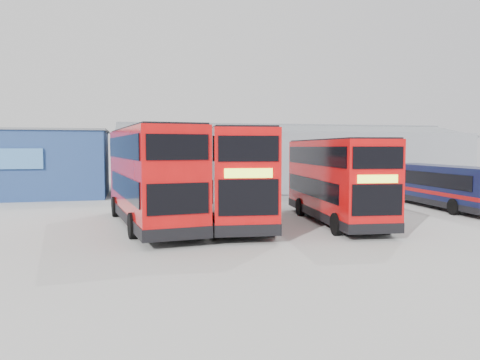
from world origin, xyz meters
TOP-DOWN VIEW (x-y plane):
  - ground_plane at (0.00, 0.00)m, footprint 120.00×120.00m
  - office_block at (-14.00, 17.99)m, footprint 12.30×8.32m
  - maintenance_shed at (8.00, 20.00)m, footprint 30.50×12.00m
  - double_decker_left at (-5.29, 2.03)m, footprint 4.10×11.34m
  - double_decker_centre at (-1.37, 2.10)m, footprint 3.62×11.12m
  - double_decker_right at (3.78, 1.10)m, footprint 3.31×10.05m
  - single_decker_blue at (12.54, 4.54)m, footprint 2.89×9.92m

SIDE VIEW (x-z plane):
  - ground_plane at x=0.00m, z-range 0.00..0.00m
  - single_decker_blue at x=12.54m, z-range -0.01..2.65m
  - double_decker_right at x=3.78m, z-range -0.01..4.17m
  - double_decker_centre at x=-1.37m, z-range -0.01..4.61m
  - double_decker_left at x=-5.29m, z-range -0.01..4.69m
  - office_block at x=-14.00m, z-range 0.02..5.14m
  - maintenance_shed at x=8.00m, z-range -0.34..5.55m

